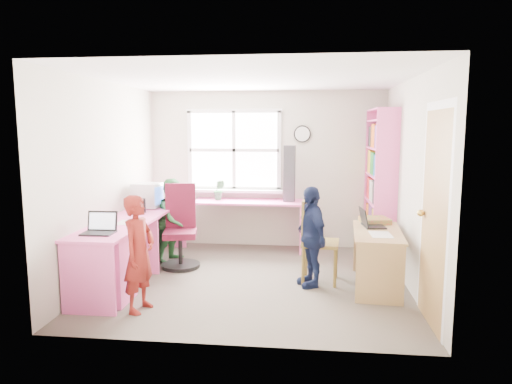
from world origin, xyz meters
The scene contains 19 objects.
room centered at (0.01, 0.10, 1.22)m, with size 3.64×3.44×2.44m.
l_desk centered at (-1.31, -0.28, 0.46)m, with size 2.38×2.95×0.75m.
right_desk centered at (1.44, -0.07, 0.48)m, with size 0.62×1.19×0.67m.
bookshelf centered at (1.65, 1.19, 1.00)m, with size 0.30×1.02×2.10m.
swivel_chair centered at (-1.04, 0.48, 0.47)m, with size 0.60×0.60×1.10m.
wooden_chair centered at (0.72, 0.06, 0.54)m, with size 0.47×0.47×1.00m.
crt_monitor centered at (-1.54, 0.66, 0.92)m, with size 0.38×0.34×0.34m.
laptop_left centered at (-1.52, -0.87, 0.80)m, with size 0.33×0.28×0.22m.
laptop_right centered at (1.38, 0.15, 0.72)m, with size 0.31×0.35×0.22m.
speaker_a centered at (-1.50, 0.33, 0.84)m, with size 0.12×0.12×0.18m.
speaker_b centered at (-1.47, 0.81, 0.84)m, with size 0.10×0.10×0.19m.
cd_tower centered at (0.37, 1.45, 1.17)m, with size 0.17×0.16×0.83m.
game_box centered at (1.48, 0.39, 0.70)m, with size 0.38×0.38×0.06m.
paper_a centered at (-1.45, -0.33, 0.75)m, with size 0.22×0.30×0.00m.
paper_b centered at (1.45, -0.27, 0.67)m, with size 0.24×0.33×0.00m.
potted_plant centered at (-0.70, 1.45, 0.90)m, with size 0.17×0.14×0.31m, color #2B6C37.
person_red centered at (-1.04, -1.04, 0.59)m, with size 0.43×0.28×1.18m, color maroon.
person_green centered at (-1.20, 0.73, 0.58)m, with size 0.56×0.44×1.15m, color #2E733B.
person_navy centered at (0.68, -0.11, 0.59)m, with size 0.69×0.29×1.18m, color #141C3F.
Camera 1 is at (0.61, -5.32, 1.83)m, focal length 32.00 mm.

